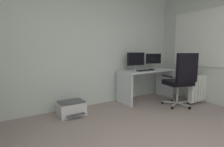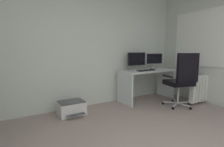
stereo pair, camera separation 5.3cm
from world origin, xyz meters
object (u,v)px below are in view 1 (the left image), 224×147
(keyboard, at_px, (143,70))
(office_chair, at_px, (181,78))
(printer, at_px, (71,108))
(computer_mouse, at_px, (152,70))
(desk, at_px, (146,78))
(monitor_secondary, at_px, (153,59))
(radiator, at_px, (202,87))
(monitor_main, at_px, (136,60))

(keyboard, xyz_separation_m, office_chair, (0.40, -0.71, -0.11))
(keyboard, xyz_separation_m, printer, (-1.68, 0.11, -0.61))
(keyboard, bearing_deg, office_chair, -62.95)
(computer_mouse, relative_size, office_chair, 0.09)
(desk, distance_m, keyboard, 0.30)
(printer, bearing_deg, monitor_secondary, 3.51)
(radiator, bearing_deg, monitor_main, 137.80)
(monitor_secondary, bearing_deg, office_chair, -99.56)
(keyboard, bearing_deg, radiator, -37.12)
(monitor_secondary, relative_size, radiator, 0.57)
(computer_mouse, height_order, printer, computer_mouse)
(desk, bearing_deg, printer, 179.77)
(desk, xyz_separation_m, monitor_main, (-0.21, 0.15, 0.44))
(monitor_secondary, relative_size, computer_mouse, 4.96)
(monitor_main, bearing_deg, computer_mouse, -46.11)
(monitor_main, height_order, computer_mouse, monitor_main)
(desk, height_order, office_chair, office_chair)
(printer, bearing_deg, keyboard, -3.64)
(keyboard, relative_size, computer_mouse, 3.40)
(monitor_main, distance_m, radiator, 1.63)
(monitor_main, bearing_deg, monitor_secondary, 0.01)
(computer_mouse, xyz_separation_m, radiator, (0.86, -0.74, -0.40))
(monitor_main, xyz_separation_m, radiator, (1.11, -1.01, -0.62))
(desk, distance_m, monitor_main, 0.51)
(printer, bearing_deg, monitor_main, 4.72)
(monitor_main, distance_m, office_chair, 1.10)
(office_chair, bearing_deg, keyboard, 119.26)
(printer, bearing_deg, radiator, -17.41)
(office_chair, height_order, printer, office_chair)
(keyboard, xyz_separation_m, computer_mouse, (0.24, -0.02, 0.01))
(monitor_secondary, distance_m, radiator, 1.30)
(keyboard, relative_size, office_chair, 0.30)
(radiator, bearing_deg, desk, 136.24)
(monitor_secondary, relative_size, office_chair, 0.43)
(monitor_main, bearing_deg, keyboard, -85.91)
(monitor_secondary, distance_m, computer_mouse, 0.47)
(keyboard, xyz_separation_m, radiator, (1.10, -0.76, -0.39))
(monitor_secondary, height_order, printer, monitor_secondary)
(computer_mouse, xyz_separation_m, office_chair, (0.16, -0.69, -0.12))
(monitor_main, height_order, keyboard, monitor_main)
(computer_mouse, bearing_deg, printer, 171.39)
(monitor_main, relative_size, office_chair, 0.45)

